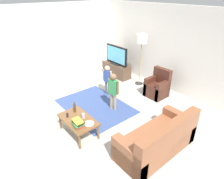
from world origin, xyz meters
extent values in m
plane|color=#B2ADA3|center=(0.00, 0.00, 0.00)|extent=(7.80, 7.80, 0.00)
cube|color=silver|center=(0.00, 3.00, 1.35)|extent=(6.00, 0.12, 2.70)
cube|color=silver|center=(-3.00, 0.00, 1.35)|extent=(0.12, 6.00, 2.70)
cube|color=#33477A|center=(-0.46, 0.33, 0.00)|extent=(2.20, 1.60, 0.01)
cube|color=#4C3828|center=(-1.76, 2.30, 0.25)|extent=(1.20, 0.44, 0.50)
cube|color=black|center=(-1.76, 2.25, 0.10)|extent=(1.10, 0.32, 0.03)
cube|color=black|center=(-1.76, 2.28, 0.52)|extent=(0.44, 0.28, 0.03)
cube|color=black|center=(-1.76, 2.28, 0.87)|extent=(1.10, 0.07, 0.68)
cube|color=#59B2D8|center=(-1.76, 2.24, 0.87)|extent=(1.00, 0.01, 0.58)
cube|color=brown|center=(1.80, 0.31, 0.21)|extent=(0.80, 1.80, 0.42)
cube|color=brown|center=(2.10, 0.31, 0.43)|extent=(0.20, 1.80, 0.86)
cube|color=brown|center=(1.80, -0.49, 0.30)|extent=(0.80, 0.20, 0.60)
cube|color=brown|center=(1.80, 1.11, 0.30)|extent=(0.80, 0.20, 0.60)
cube|color=#B22823|center=(1.95, 0.86, 0.56)|extent=(0.10, 0.32, 0.32)
cube|color=#472319|center=(0.30, 2.20, 0.21)|extent=(0.60, 0.60, 0.42)
cube|color=#472319|center=(0.30, 2.42, 0.45)|extent=(0.60, 0.16, 0.90)
cube|color=#472319|center=(0.06, 2.20, 0.30)|extent=(0.12, 0.60, 0.60)
cube|color=#472319|center=(0.54, 2.20, 0.30)|extent=(0.12, 0.60, 0.60)
cylinder|color=#262626|center=(-0.69, 2.45, 0.01)|extent=(0.28, 0.28, 0.02)
cylinder|color=#99844C|center=(-0.69, 2.45, 0.76)|extent=(0.03, 0.03, 1.50)
cylinder|color=silver|center=(-0.69, 2.45, 1.64)|extent=(0.36, 0.36, 0.28)
cylinder|color=#4C4C59|center=(-0.87, 1.07, 0.22)|extent=(0.07, 0.07, 0.44)
cylinder|color=#4C4C59|center=(-0.77, 1.10, 0.22)|extent=(0.07, 0.07, 0.44)
cube|color=#2D478C|center=(-0.82, 1.09, 0.64)|extent=(0.24, 0.18, 0.38)
sphere|color=tan|center=(-0.82, 1.09, 0.90)|extent=(0.16, 0.16, 0.16)
cylinder|color=tan|center=(-0.95, 1.04, 0.65)|extent=(0.06, 0.06, 0.34)
cylinder|color=tan|center=(-0.69, 1.13, 0.65)|extent=(0.06, 0.06, 0.34)
cylinder|color=gray|center=(-0.06, 0.63, 0.25)|extent=(0.08, 0.08, 0.50)
cylinder|color=gray|center=(0.06, 0.66, 0.25)|extent=(0.08, 0.08, 0.50)
cube|color=#338C4C|center=(0.00, 0.64, 0.71)|extent=(0.26, 0.18, 0.43)
sphere|color=brown|center=(0.00, 0.64, 1.01)|extent=(0.18, 0.18, 0.18)
cylinder|color=brown|center=(-0.15, 0.61, 0.73)|extent=(0.07, 0.07, 0.38)
cylinder|color=brown|center=(0.15, 0.68, 0.73)|extent=(0.07, 0.07, 0.38)
cube|color=brown|center=(0.29, -0.67, 0.40)|extent=(1.00, 0.60, 0.04)
cylinder|color=brown|center=(-0.16, -0.92, 0.19)|extent=(0.05, 0.05, 0.38)
cylinder|color=brown|center=(0.74, -0.92, 0.19)|extent=(0.05, 0.05, 0.38)
cylinder|color=brown|center=(-0.16, -0.42, 0.19)|extent=(0.05, 0.05, 0.38)
cylinder|color=brown|center=(0.74, -0.42, 0.19)|extent=(0.05, 0.05, 0.38)
cube|color=red|center=(0.52, -0.78, 0.44)|extent=(0.24, 0.19, 0.03)
cube|color=#388C4C|center=(0.51, -0.79, 0.47)|extent=(0.26, 0.25, 0.03)
cube|color=black|center=(0.51, -0.78, 0.51)|extent=(0.26, 0.21, 0.04)
cube|color=yellow|center=(0.50, -0.79, 0.54)|extent=(0.27, 0.18, 0.04)
cylinder|color=#4C3319|center=(-0.01, -0.57, 0.53)|extent=(0.06, 0.06, 0.23)
cylinder|color=#4C3319|center=(-0.01, -0.57, 0.68)|extent=(0.02, 0.02, 0.06)
cube|color=black|center=(0.01, -0.79, 0.43)|extent=(0.17, 0.12, 0.02)
cylinder|color=silver|center=(0.34, -0.55, 0.48)|extent=(0.07, 0.07, 0.12)
cylinder|color=white|center=(0.61, -0.57, 0.43)|extent=(0.22, 0.22, 0.02)
cube|color=silver|center=(0.63, -0.57, 0.44)|extent=(0.13, 0.10, 0.01)
camera|label=1|loc=(3.63, -2.41, 3.11)|focal=31.18mm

